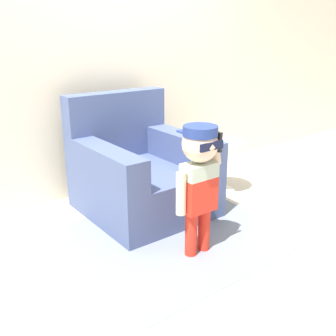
# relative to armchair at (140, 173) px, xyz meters

# --- Properties ---
(ground_plane) EXTENTS (10.00, 10.00, 0.00)m
(ground_plane) POSITION_rel_armchair_xyz_m (0.20, -0.20, -0.32)
(ground_plane) COLOR beige
(wall_back) EXTENTS (10.00, 0.05, 2.60)m
(wall_back) POSITION_rel_armchair_xyz_m (0.20, 0.61, 0.98)
(wall_back) COLOR beige
(wall_back) RESTS_ON ground_plane
(armchair) EXTENTS (0.93, 1.00, 0.96)m
(armchair) POSITION_rel_armchair_xyz_m (0.00, 0.00, 0.00)
(armchair) COLOR #475684
(armchair) RESTS_ON ground_plane
(person_child) EXTENTS (0.36, 0.27, 0.89)m
(person_child) POSITION_rel_armchair_xyz_m (-0.09, -0.84, 0.27)
(person_child) COLOR red
(person_child) RESTS_ON ground_plane
(side_table) EXTENTS (0.40, 0.40, 0.50)m
(side_table) POSITION_rel_armchair_xyz_m (0.81, -0.15, -0.02)
(side_table) COLOR white
(side_table) RESTS_ON ground_plane
(rug) EXTENTS (1.50, 1.35, 0.01)m
(rug) POSITION_rel_armchair_xyz_m (-0.04, -0.57, -0.32)
(rug) COLOR gray
(rug) RESTS_ON ground_plane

